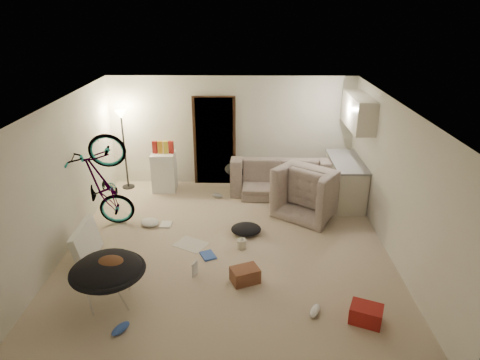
{
  "coord_description": "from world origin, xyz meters",
  "views": [
    {
      "loc": [
        0.31,
        -6.41,
        3.95
      ],
      "look_at": [
        0.22,
        0.6,
        1.05
      ],
      "focal_mm": 32.0,
      "sensor_mm": 36.0,
      "label": 1
    }
  ],
  "objects_px": {
    "kitchen_counter": "(345,182)",
    "drink_case_b": "(366,314)",
    "mini_fridge": "(164,171)",
    "saucer_chair": "(109,276)",
    "drink_case_a": "(245,275)",
    "bicycle": "(106,203)",
    "floor_lamp": "(123,133)",
    "tv_box": "(86,243)",
    "armchair": "(314,194)",
    "sofa": "(280,179)",
    "juicer": "(242,243)"
  },
  "relations": [
    {
      "from": "armchair",
      "to": "sofa",
      "type": "bearing_deg",
      "value": -21.17
    },
    {
      "from": "drink_case_a",
      "to": "drink_case_b",
      "type": "height_order",
      "value": "drink_case_b"
    },
    {
      "from": "kitchen_counter",
      "to": "saucer_chair",
      "type": "xyz_separation_m",
      "value": [
        -4.02,
        -3.46,
        -0.0
      ]
    },
    {
      "from": "saucer_chair",
      "to": "drink_case_a",
      "type": "bearing_deg",
      "value": 15.28
    },
    {
      "from": "drink_case_b",
      "to": "drink_case_a",
      "type": "bearing_deg",
      "value": 174.31
    },
    {
      "from": "floor_lamp",
      "to": "bicycle",
      "type": "height_order",
      "value": "floor_lamp"
    },
    {
      "from": "floor_lamp",
      "to": "sofa",
      "type": "xyz_separation_m",
      "value": [
        3.48,
        -0.2,
        -0.99
      ]
    },
    {
      "from": "floor_lamp",
      "to": "saucer_chair",
      "type": "height_order",
      "value": "floor_lamp"
    },
    {
      "from": "bicycle",
      "to": "sofa",
      "type": "bearing_deg",
      "value": -69.53
    },
    {
      "from": "kitchen_counter",
      "to": "drink_case_b",
      "type": "height_order",
      "value": "kitchen_counter"
    },
    {
      "from": "bicycle",
      "to": "drink_case_a",
      "type": "xyz_separation_m",
      "value": [
        2.61,
        -1.7,
        -0.39
      ]
    },
    {
      "from": "drink_case_b",
      "to": "juicer",
      "type": "bearing_deg",
      "value": 154.97
    },
    {
      "from": "saucer_chair",
      "to": "drink_case_a",
      "type": "height_order",
      "value": "saucer_chair"
    },
    {
      "from": "saucer_chair",
      "to": "tv_box",
      "type": "xyz_separation_m",
      "value": [
        -0.71,
        1.11,
        -0.13
      ]
    },
    {
      "from": "floor_lamp",
      "to": "juicer",
      "type": "relative_size",
      "value": 7.62
    },
    {
      "from": "kitchen_counter",
      "to": "mini_fridge",
      "type": "distance_m",
      "value": 3.99
    },
    {
      "from": "sofa",
      "to": "drink_case_b",
      "type": "height_order",
      "value": "sofa"
    },
    {
      "from": "floor_lamp",
      "to": "saucer_chair",
      "type": "relative_size",
      "value": 1.74
    },
    {
      "from": "juicer",
      "to": "armchair",
      "type": "bearing_deg",
      "value": 45.43
    },
    {
      "from": "kitchen_counter",
      "to": "mini_fridge",
      "type": "height_order",
      "value": "kitchen_counter"
    },
    {
      "from": "mini_fridge",
      "to": "drink_case_b",
      "type": "relative_size",
      "value": 2.11
    },
    {
      "from": "sofa",
      "to": "floor_lamp",
      "type": "bearing_deg",
      "value": -0.92
    },
    {
      "from": "floor_lamp",
      "to": "armchair",
      "type": "relative_size",
      "value": 1.56
    },
    {
      "from": "armchair",
      "to": "bicycle",
      "type": "relative_size",
      "value": 0.61
    },
    {
      "from": "kitchen_counter",
      "to": "drink_case_a",
      "type": "xyz_separation_m",
      "value": [
        -2.12,
        -2.95,
        -0.32
      ]
    },
    {
      "from": "sofa",
      "to": "bicycle",
      "type": "distance_m",
      "value": 3.79
    },
    {
      "from": "floor_lamp",
      "to": "drink_case_b",
      "type": "relative_size",
      "value": 4.37
    },
    {
      "from": "drink_case_a",
      "to": "drink_case_b",
      "type": "relative_size",
      "value": 0.99
    },
    {
      "from": "tv_box",
      "to": "floor_lamp",
      "type": "bearing_deg",
      "value": 90.51
    },
    {
      "from": "mini_fridge",
      "to": "saucer_chair",
      "type": "height_order",
      "value": "mini_fridge"
    },
    {
      "from": "floor_lamp",
      "to": "tv_box",
      "type": "height_order",
      "value": "floor_lamp"
    },
    {
      "from": "mini_fridge",
      "to": "drink_case_b",
      "type": "xyz_separation_m",
      "value": [
        3.45,
        -4.36,
        -0.32
      ]
    },
    {
      "from": "kitchen_counter",
      "to": "bicycle",
      "type": "relative_size",
      "value": 0.78
    },
    {
      "from": "sofa",
      "to": "saucer_chair",
      "type": "relative_size",
      "value": 2.08
    },
    {
      "from": "kitchen_counter",
      "to": "juicer",
      "type": "distance_m",
      "value": 2.96
    },
    {
      "from": "bicycle",
      "to": "floor_lamp",
      "type": "bearing_deg",
      "value": -3.09
    },
    {
      "from": "kitchen_counter",
      "to": "juicer",
      "type": "xyz_separation_m",
      "value": [
        -2.18,
        -1.98,
        -0.34
      ]
    },
    {
      "from": "floor_lamp",
      "to": "kitchen_counter",
      "type": "relative_size",
      "value": 1.21
    },
    {
      "from": "saucer_chair",
      "to": "juicer",
      "type": "distance_m",
      "value": 2.39
    },
    {
      "from": "armchair",
      "to": "tv_box",
      "type": "height_order",
      "value": "armchair"
    },
    {
      "from": "saucer_chair",
      "to": "armchair",
      "type": "bearing_deg",
      "value": 41.94
    },
    {
      "from": "floor_lamp",
      "to": "juicer",
      "type": "bearing_deg",
      "value": -44.74
    },
    {
      "from": "kitchen_counter",
      "to": "sofa",
      "type": "xyz_separation_m",
      "value": [
        -1.35,
        0.45,
        -0.12
      ]
    },
    {
      "from": "floor_lamp",
      "to": "mini_fridge",
      "type": "bearing_deg",
      "value": -6.51
    },
    {
      "from": "kitchen_counter",
      "to": "tv_box",
      "type": "bearing_deg",
      "value": -153.51
    },
    {
      "from": "saucer_chair",
      "to": "tv_box",
      "type": "height_order",
      "value": "saucer_chair"
    },
    {
      "from": "floor_lamp",
      "to": "drink_case_a",
      "type": "distance_m",
      "value": 4.66
    },
    {
      "from": "armchair",
      "to": "drink_case_a",
      "type": "height_order",
      "value": "armchair"
    },
    {
      "from": "sofa",
      "to": "drink_case_b",
      "type": "bearing_deg",
      "value": 103.59
    },
    {
      "from": "tv_box",
      "to": "kitchen_counter",
      "type": "bearing_deg",
      "value": 25.1
    }
  ]
}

